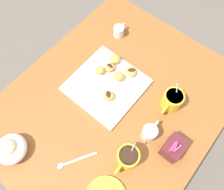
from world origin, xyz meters
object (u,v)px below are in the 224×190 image
at_px(cream_pitcher_white, 150,132).
at_px(beignet_0, 109,96).
at_px(ice_cream_bowl, 11,149).
at_px(chocolate_sauce_pitcher, 119,31).
at_px(dining_table, 113,113).
at_px(beignet_2, 100,70).
at_px(beignet_5, 131,72).
at_px(coffee_mug_yellow_right, 128,157).
at_px(sugar_caddy, 174,148).
at_px(beignet_1, 110,68).
at_px(coffee_mug_yellow_left, 172,100).
at_px(beignet_3, 119,76).
at_px(beignet_4, 115,59).
at_px(pastry_plate_square, 106,85).

bearing_deg(cream_pitcher_white, beignet_0, -95.43).
relative_size(cream_pitcher_white, ice_cream_bowl, 0.84).
bearing_deg(chocolate_sauce_pitcher, dining_table, 35.43).
height_order(beignet_2, beignet_5, beignet_2).
bearing_deg(coffee_mug_yellow_right, beignet_0, -124.77).
height_order(coffee_mug_yellow_right, ice_cream_bowl, coffee_mug_yellow_right).
xyz_separation_m(sugar_caddy, beignet_1, (-0.13, -0.43, -0.01)).
height_order(coffee_mug_yellow_left, cream_pitcher_white, coffee_mug_yellow_left).
relative_size(beignet_2, beignet_5, 0.80).
height_order(cream_pitcher_white, beignet_3, cream_pitcher_white).
relative_size(sugar_caddy, beignet_3, 2.14).
bearing_deg(beignet_3, beignet_0, 13.12).
relative_size(ice_cream_bowl, beignet_4, 2.34).
xyz_separation_m(dining_table, pastry_plate_square, (-0.04, -0.08, 0.14)).
bearing_deg(beignet_2, chocolate_sauce_pitcher, -161.53).
distance_m(cream_pitcher_white, beignet_2, 0.36).
relative_size(coffee_mug_yellow_left, cream_pitcher_white, 1.33).
bearing_deg(beignet_5, dining_table, 9.84).
distance_m(beignet_2, beignet_3, 0.09).
relative_size(beignet_3, beignet_4, 0.94).
height_order(dining_table, coffee_mug_yellow_right, coffee_mug_yellow_right).
bearing_deg(beignet_4, chocolate_sauce_pitcher, -147.36).
bearing_deg(beignet_5, coffee_mug_yellow_left, 87.37).
bearing_deg(coffee_mug_yellow_left, beignet_5, -92.63).
relative_size(beignet_3, beignet_5, 0.93).
distance_m(coffee_mug_yellow_right, beignet_1, 0.41).
height_order(dining_table, beignet_4, beignet_4).
relative_size(beignet_0, beignet_1, 1.10).
distance_m(coffee_mug_yellow_right, beignet_5, 0.38).
height_order(ice_cream_bowl, beignet_0, ice_cream_bowl).
bearing_deg(beignet_3, beignet_4, -130.02).
bearing_deg(sugar_caddy, beignet_5, -116.91).
relative_size(coffee_mug_yellow_left, beignet_0, 2.54).
distance_m(dining_table, beignet_3, 0.20).
height_order(beignet_3, beignet_4, beignet_3).
height_order(sugar_caddy, beignet_4, sugar_caddy).
relative_size(dining_table, chocolate_sauce_pitcher, 11.46).
height_order(cream_pitcher_white, ice_cream_bowl, ice_cream_bowl).
height_order(pastry_plate_square, beignet_0, beignet_0).
distance_m(sugar_caddy, ice_cream_bowl, 0.63).
bearing_deg(beignet_0, beignet_3, -166.88).
height_order(cream_pitcher_white, sugar_caddy, sugar_caddy).
bearing_deg(pastry_plate_square, beignet_2, -115.69).
relative_size(sugar_caddy, beignet_5, 1.99).
xyz_separation_m(beignet_4, beignet_5, (0.00, 0.10, -0.00)).
bearing_deg(beignet_0, beignet_4, -149.16).
bearing_deg(beignet_0, dining_table, 86.81).
bearing_deg(beignet_5, ice_cream_bowl, -14.31).
bearing_deg(coffee_mug_yellow_left, beignet_4, -92.63).
bearing_deg(coffee_mug_yellow_right, ice_cream_bowl, -54.64).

